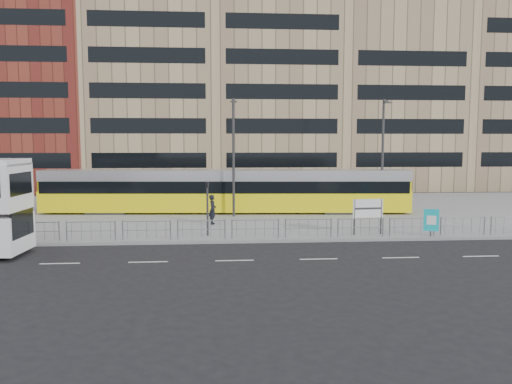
{
  "coord_description": "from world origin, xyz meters",
  "views": [
    {
      "loc": [
        -2.66,
        -26.95,
        5.56
      ],
      "look_at": [
        -0.26,
        6.0,
        2.21
      ],
      "focal_mm": 35.0,
      "sensor_mm": 36.0,
      "label": 1
    }
  ],
  "objects": [
    {
      "name": "road_markings",
      "position": [
        1.0,
        -4.0,
        0.01
      ],
      "size": [
        62.0,
        0.12,
        0.01
      ],
      "primitive_type": "cube",
      "color": "white",
      "rests_on": "ground"
    },
    {
      "name": "lamp_post_east",
      "position": [
        9.48,
        9.49,
        4.79
      ],
      "size": [
        0.45,
        1.04,
        8.52
      ],
      "color": "#2D2D30",
      "rests_on": "plaza"
    },
    {
      "name": "lamp_post_west",
      "position": [
        -1.66,
        8.9,
        4.76
      ],
      "size": [
        0.45,
        1.04,
        8.47
      ],
      "color": "#2D2D30",
      "rests_on": "plaza"
    },
    {
      "name": "building_row",
      "position": [
        1.55,
        34.27,
        12.91
      ],
      "size": [
        70.4,
        18.4,
        31.2
      ],
      "color": "maroon",
      "rests_on": "ground"
    },
    {
      "name": "pedestrian_barrier",
      "position": [
        2.0,
        0.5,
        0.98
      ],
      "size": [
        32.07,
        0.07,
        1.1
      ],
      "color": "gray",
      "rests_on": "plaza"
    },
    {
      "name": "traffic_light_west",
      "position": [
        -3.38,
        1.59,
        2.12
      ],
      "size": [
        0.23,
        0.25,
        3.1
      ],
      "rotation": [
        0.0,
        0.0,
        -0.4
      ],
      "color": "#2D2D30",
      "rests_on": "plaza"
    },
    {
      "name": "station_sign",
      "position": [
        5.93,
        1.24,
        1.59
      ],
      "size": [
        1.81,
        0.23,
        2.08
      ],
      "rotation": [
        0.0,
        0.0,
        0.08
      ],
      "color": "#2D2D30",
      "rests_on": "plaza"
    },
    {
      "name": "ad_panel",
      "position": [
        9.38,
        0.4,
        1.07
      ],
      "size": [
        0.82,
        0.31,
        1.57
      ],
      "rotation": [
        0.0,
        0.0,
        -0.31
      ],
      "color": "#2D2D30",
      "rests_on": "plaza"
    },
    {
      "name": "kerb",
      "position": [
        0.0,
        0.05,
        0.07
      ],
      "size": [
        64.0,
        0.25,
        0.17
      ],
      "primitive_type": "cube",
      "color": "gray",
      "rests_on": "ground"
    },
    {
      "name": "ground",
      "position": [
        0.0,
        0.0,
        0.0
      ],
      "size": [
        120.0,
        120.0,
        0.0
      ],
      "primitive_type": "plane",
      "color": "black",
      "rests_on": "ground"
    },
    {
      "name": "pedestrian",
      "position": [
        -3.14,
        5.57,
        1.12
      ],
      "size": [
        0.53,
        0.75,
        1.95
      ],
      "primitive_type": "imported",
      "rotation": [
        0.0,
        0.0,
        1.48
      ],
      "color": "black",
      "rests_on": "plaza"
    },
    {
      "name": "tram",
      "position": [
        -2.22,
        10.99,
        1.79
      ],
      "size": [
        27.88,
        4.56,
        3.27
      ],
      "rotation": [
        0.0,
        0.0,
        -0.07
      ],
      "color": "yellow",
      "rests_on": "plaza"
    },
    {
      "name": "plaza",
      "position": [
        0.0,
        12.0,
        0.07
      ],
      "size": [
        64.0,
        24.0,
        0.15
      ],
      "primitive_type": "cube",
      "color": "gray",
      "rests_on": "ground"
    }
  ]
}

